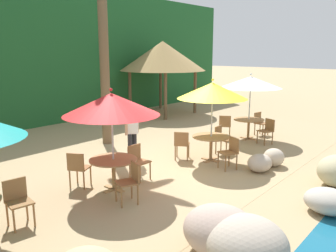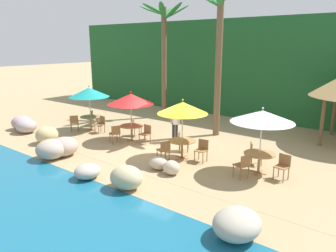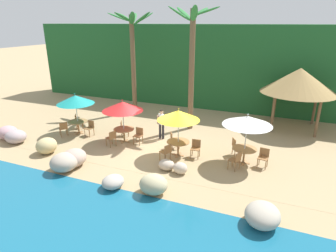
% 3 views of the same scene
% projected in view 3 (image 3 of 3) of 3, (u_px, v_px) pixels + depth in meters
% --- Properties ---
extents(ground_plane, '(120.00, 120.00, 0.00)m').
position_uv_depth(ground_plane, '(154.00, 148.00, 14.78)').
color(ground_plane, tan).
extents(terrace_deck, '(18.00, 5.20, 0.01)m').
position_uv_depth(terrace_deck, '(154.00, 148.00, 14.78)').
color(terrace_deck, tan).
rests_on(terrace_deck, ground).
extents(foliage_backdrop, '(28.00, 2.40, 6.00)m').
position_uv_depth(foliage_backdrop, '(203.00, 66.00, 21.59)').
color(foliage_backdrop, '#1E5628').
rests_on(foliage_backdrop, ground).
extents(rock_seawall, '(14.83, 3.32, 0.80)m').
position_uv_depth(rock_seawall, '(85.00, 160.00, 12.68)').
color(rock_seawall, tan).
rests_on(rock_seawall, ground).
extents(umbrella_teal, '(2.09, 2.09, 2.39)m').
position_uv_depth(umbrella_teal, '(75.00, 100.00, 16.09)').
color(umbrella_teal, silver).
rests_on(umbrella_teal, ground).
extents(dining_table_teal, '(1.10, 1.10, 0.74)m').
position_uv_depth(dining_table_teal, '(78.00, 123.00, 16.58)').
color(dining_table_teal, '#A37547').
rests_on(dining_table_teal, ground).
extents(chair_teal_seaward, '(0.48, 0.48, 0.87)m').
position_uv_depth(chair_teal_seaward, '(90.00, 127.00, 16.28)').
color(chair_teal_seaward, olive).
rests_on(chair_teal_seaward, ground).
extents(chair_teal_inland, '(0.59, 0.59, 0.87)m').
position_uv_depth(chair_teal_inland, '(78.00, 120.00, 17.37)').
color(chair_teal_inland, olive).
rests_on(chair_teal_inland, ground).
extents(chair_teal_left, '(0.60, 0.59, 0.87)m').
position_uv_depth(chair_teal_left, '(63.00, 128.00, 16.14)').
color(chair_teal_left, olive).
rests_on(chair_teal_left, ground).
extents(umbrella_red, '(2.16, 2.16, 2.37)m').
position_uv_depth(umbrella_red, '(122.00, 106.00, 14.91)').
color(umbrella_red, silver).
rests_on(umbrella_red, ground).
extents(dining_table_red, '(1.10, 1.10, 0.74)m').
position_uv_depth(dining_table_red, '(124.00, 131.00, 15.39)').
color(dining_table_red, '#A37547').
rests_on(dining_table_red, ground).
extents(chair_red_seaward, '(0.43, 0.43, 0.87)m').
position_uv_depth(chair_red_seaward, '(139.00, 134.00, 15.19)').
color(chair_red_seaward, olive).
rests_on(chair_red_seaward, ground).
extents(chair_red_inland, '(0.57, 0.57, 0.87)m').
position_uv_depth(chair_red_inland, '(123.00, 127.00, 16.21)').
color(chair_red_inland, olive).
rests_on(chair_red_inland, ground).
extents(chair_red_left, '(0.56, 0.55, 0.87)m').
position_uv_depth(chair_red_left, '(112.00, 137.00, 14.80)').
color(chair_red_left, olive).
rests_on(chair_red_left, ground).
extents(umbrella_yellow, '(2.01, 2.01, 2.41)m').
position_uv_depth(umbrella_yellow, '(179.00, 115.00, 13.28)').
color(umbrella_yellow, silver).
rests_on(umbrella_yellow, ground).
extents(dining_table_yellow, '(1.10, 1.10, 0.74)m').
position_uv_depth(dining_table_yellow, '(178.00, 144.00, 13.78)').
color(dining_table_yellow, '#A37547').
rests_on(dining_table_yellow, ground).
extents(chair_yellow_seaward, '(0.46, 0.46, 0.87)m').
position_uv_depth(chair_yellow_seaward, '(196.00, 147.00, 13.66)').
color(chair_yellow_seaward, olive).
rests_on(chair_yellow_seaward, ground).
extents(chair_yellow_inland, '(0.58, 0.58, 0.87)m').
position_uv_depth(chair_yellow_inland, '(173.00, 139.00, 14.60)').
color(chair_yellow_inland, olive).
rests_on(chair_yellow_inland, ground).
extents(chair_yellow_left, '(0.56, 0.56, 0.87)m').
position_uv_depth(chair_yellow_left, '(166.00, 151.00, 13.21)').
color(chair_yellow_left, olive).
rests_on(chair_yellow_left, ground).
extents(umbrella_white, '(2.19, 2.19, 2.40)m').
position_uv_depth(umbrella_white, '(247.00, 121.00, 12.52)').
color(umbrella_white, silver).
rests_on(umbrella_white, ground).
extents(dining_table_white, '(1.10, 1.10, 0.74)m').
position_uv_depth(dining_table_white, '(244.00, 151.00, 13.02)').
color(dining_table_white, '#A37547').
rests_on(dining_table_white, ground).
extents(chair_white_seaward, '(0.48, 0.48, 0.87)m').
position_uv_depth(chair_white_seaward, '(264.00, 156.00, 12.73)').
color(chair_white_seaward, olive).
rests_on(chair_white_seaward, ground).
extents(chair_white_inland, '(0.58, 0.58, 0.87)m').
position_uv_depth(chair_white_inland, '(236.00, 146.00, 13.84)').
color(chair_white_inland, olive).
rests_on(chair_white_inland, ground).
extents(chair_white_left, '(0.55, 0.55, 0.87)m').
position_uv_depth(chair_white_left, '(236.00, 160.00, 12.42)').
color(chair_white_left, olive).
rests_on(chair_white_left, ground).
extents(palm_tree_nearest, '(3.11, 3.14, 6.80)m').
position_uv_depth(palm_tree_nearest, '(132.00, 46.00, 19.21)').
color(palm_tree_nearest, brown).
rests_on(palm_tree_nearest, ground).
extents(palm_tree_second, '(2.79, 2.78, 6.99)m').
position_uv_depth(palm_tree_second, '(192.00, 55.00, 16.09)').
color(palm_tree_second, brown).
rests_on(palm_tree_second, ground).
extents(palapa_hut, '(4.31, 4.31, 3.65)m').
position_uv_depth(palapa_hut, '(299.00, 81.00, 16.67)').
color(palapa_hut, brown).
rests_on(palapa_hut, ground).
extents(waiter_in_white, '(0.52, 0.37, 1.70)m').
position_uv_depth(waiter_in_white, '(162.00, 122.00, 15.65)').
color(waiter_in_white, '#232328').
rests_on(waiter_in_white, ground).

